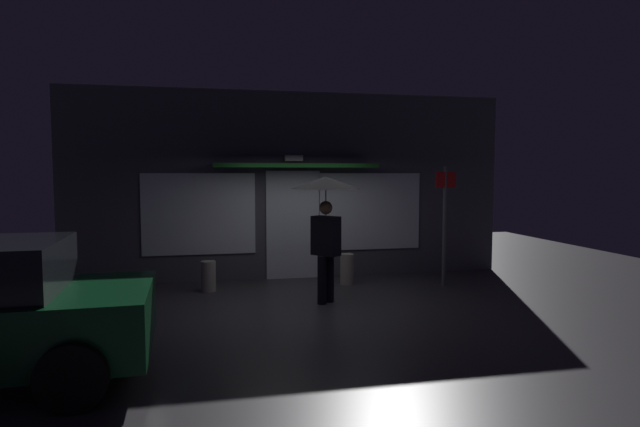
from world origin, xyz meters
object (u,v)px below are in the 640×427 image
(sidewalk_bollard_2, at_px, (347,269))
(person_with_umbrella, at_px, (326,203))
(street_sign_post, at_px, (445,218))
(sidewalk_bollard, at_px, (208,276))

(sidewalk_bollard_2, bearing_deg, person_with_umbrella, -118.12)
(person_with_umbrella, bearing_deg, sidewalk_bollard_2, 113.07)
(street_sign_post, height_order, sidewalk_bollard, street_sign_post)
(street_sign_post, xyz_separation_m, sidewalk_bollard_2, (-1.78, 0.51, -1.00))
(street_sign_post, distance_m, sidewalk_bollard, 4.55)
(person_with_umbrella, distance_m, sidewalk_bollard_2, 2.06)
(person_with_umbrella, xyz_separation_m, sidewalk_bollard_2, (0.73, 1.36, -1.37))
(sidewalk_bollard, xyz_separation_m, sidewalk_bollard_2, (2.63, 0.08, 0.02))
(person_with_umbrella, distance_m, street_sign_post, 2.67)
(street_sign_post, bearing_deg, sidewalk_bollard_2, 164.14)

